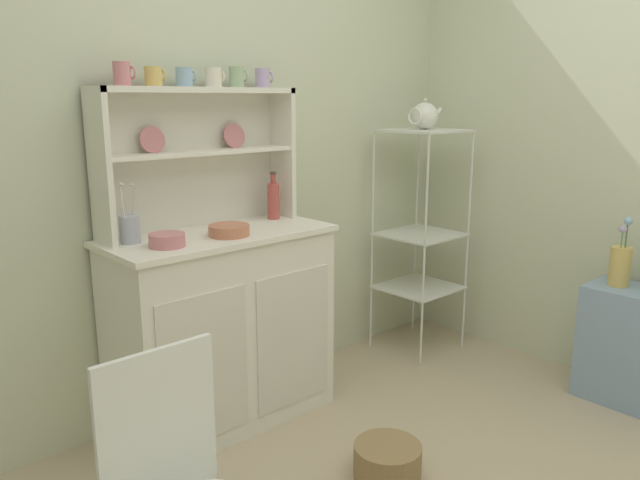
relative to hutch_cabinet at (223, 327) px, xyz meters
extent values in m
cube|color=beige|center=(0.08, 0.26, 0.81)|extent=(3.84, 0.05, 2.50)
cube|color=white|center=(0.00, 0.00, -0.01)|extent=(0.95, 0.42, 0.86)
cube|color=silver|center=(-0.23, -0.21, -0.06)|extent=(0.40, 0.01, 0.60)
cube|color=silver|center=(0.23, -0.21, -0.06)|extent=(0.40, 0.01, 0.60)
cube|color=white|center=(0.00, 0.00, 0.41)|extent=(0.98, 0.45, 0.02)
cube|color=silver|center=(0.00, 0.20, 0.72)|extent=(0.91, 0.02, 0.60)
cube|color=white|center=(-0.44, 0.12, 0.72)|extent=(0.02, 0.18, 0.60)
cube|color=white|center=(0.44, 0.12, 0.72)|extent=(0.02, 0.18, 0.60)
cube|color=white|center=(0.00, 0.12, 0.75)|extent=(0.87, 0.16, 0.02)
cube|color=white|center=(0.00, 0.12, 1.01)|extent=(0.91, 0.18, 0.02)
cylinder|color=#D17A84|center=(-0.20, 0.16, 0.81)|extent=(0.11, 0.03, 0.11)
cylinder|color=#D17A84|center=(0.20, 0.16, 0.81)|extent=(0.11, 0.03, 0.11)
cylinder|color=silver|center=(1.10, -0.23, 0.18)|extent=(0.01, 0.01, 1.25)
cylinder|color=silver|center=(1.49, -0.23, 0.18)|extent=(0.01, 0.01, 1.25)
cylinder|color=silver|center=(1.10, 0.14, 0.18)|extent=(0.01, 0.01, 1.25)
cylinder|color=silver|center=(1.49, 0.14, 0.18)|extent=(0.01, 0.01, 1.25)
cube|color=silver|center=(1.30, -0.05, 0.80)|extent=(0.41, 0.39, 0.01)
cube|color=silver|center=(1.30, -0.05, 0.23)|extent=(0.41, 0.39, 0.01)
cube|color=silver|center=(1.30, -0.05, -0.08)|extent=(0.41, 0.39, 0.01)
cube|color=#849EBC|center=(1.52, -1.18, -0.17)|extent=(0.28, 0.48, 0.56)
cube|color=white|center=(-0.78, -0.91, 0.21)|extent=(0.31, 0.02, 0.40)
cylinder|color=#93754C|center=(0.21, -0.79, -0.38)|extent=(0.26, 0.26, 0.13)
cylinder|color=#D17A84|center=(-0.33, 0.12, 1.07)|extent=(0.07, 0.07, 0.09)
torus|color=#D17A84|center=(-0.28, 0.12, 1.07)|extent=(0.01, 0.05, 0.05)
cylinder|color=#DBB760|center=(-0.20, 0.12, 1.06)|extent=(0.07, 0.07, 0.08)
torus|color=#DBB760|center=(-0.15, 0.12, 1.06)|extent=(0.01, 0.04, 0.04)
cylinder|color=#8EB2D1|center=(-0.06, 0.12, 1.06)|extent=(0.07, 0.07, 0.08)
torus|color=#8EB2D1|center=(-0.02, 0.12, 1.06)|extent=(0.01, 0.04, 0.04)
cylinder|color=silver|center=(0.07, 0.12, 1.06)|extent=(0.07, 0.07, 0.08)
torus|color=silver|center=(0.12, 0.12, 1.06)|extent=(0.01, 0.05, 0.05)
cylinder|color=#9EB78E|center=(0.20, 0.12, 1.06)|extent=(0.06, 0.06, 0.09)
torus|color=#9EB78E|center=(0.24, 0.12, 1.07)|extent=(0.01, 0.05, 0.05)
cylinder|color=#B79ECC|center=(0.34, 0.12, 1.06)|extent=(0.06, 0.06, 0.08)
torus|color=#B79ECC|center=(0.38, 0.12, 1.07)|extent=(0.01, 0.05, 0.05)
cylinder|color=#D17A84|center=(-0.28, -0.07, 0.45)|extent=(0.14, 0.14, 0.05)
cylinder|color=#C67556|center=(0.00, -0.07, 0.44)|extent=(0.17, 0.17, 0.05)
cylinder|color=#B74C47|center=(0.36, 0.09, 0.51)|extent=(0.06, 0.06, 0.17)
cylinder|color=#B74C47|center=(0.36, 0.09, 0.61)|extent=(0.03, 0.03, 0.04)
cylinder|color=#4C382D|center=(0.36, 0.09, 0.64)|extent=(0.03, 0.03, 0.01)
cylinder|color=#B2B7C6|center=(-0.36, 0.08, 0.48)|extent=(0.08, 0.08, 0.11)
cylinder|color=silver|center=(-0.34, 0.09, 0.55)|extent=(0.02, 0.03, 0.18)
ellipsoid|color=silver|center=(-0.34, 0.09, 0.65)|extent=(0.02, 0.01, 0.01)
cylinder|color=silver|center=(-0.38, 0.07, 0.56)|extent=(0.01, 0.03, 0.18)
ellipsoid|color=silver|center=(-0.38, 0.07, 0.66)|extent=(0.02, 0.01, 0.01)
sphere|color=white|center=(1.30, -0.05, 0.88)|extent=(0.14, 0.14, 0.14)
sphere|color=silver|center=(1.30, -0.05, 0.96)|extent=(0.02, 0.02, 0.02)
cylinder|color=white|center=(1.40, -0.05, 0.89)|extent=(0.09, 0.02, 0.07)
torus|color=white|center=(1.21, -0.05, 0.88)|extent=(0.01, 0.09, 0.09)
cylinder|color=#DBB760|center=(1.52, -1.06, 0.21)|extent=(0.09, 0.09, 0.19)
cylinder|color=#4C844C|center=(1.54, -1.06, 0.35)|extent=(0.00, 0.01, 0.15)
sphere|color=#B79ECC|center=(1.54, -1.06, 0.42)|extent=(0.03, 0.03, 0.03)
cylinder|color=#4C844C|center=(1.50, -1.06, 0.33)|extent=(0.00, 0.01, 0.11)
sphere|color=#B79ECC|center=(1.50, -1.06, 0.39)|extent=(0.04, 0.04, 0.04)
cylinder|color=#4C844C|center=(1.51, -1.07, 0.35)|extent=(0.00, 0.01, 0.15)
sphere|color=#8EB2D1|center=(1.51, -1.07, 0.43)|extent=(0.04, 0.04, 0.04)
camera|label=1|loc=(-1.40, -2.16, 0.98)|focal=34.57mm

